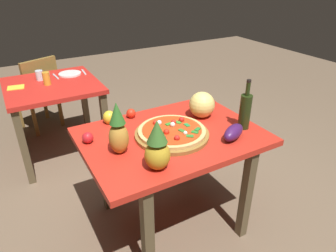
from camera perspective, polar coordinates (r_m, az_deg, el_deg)
ground_plane at (r=2.43m, az=0.59°, el=-17.10°), size 10.00×10.00×0.00m
display_table at (r=2.02m, az=0.68°, el=-3.91°), size 1.15×0.84×0.75m
background_table at (r=3.08m, az=-20.73°, el=5.34°), size 0.83×0.83×0.75m
dining_chair at (r=3.72m, az=-23.19°, el=6.26°), size 0.52×0.52×0.85m
pizza_board at (r=1.94m, az=0.73°, el=-1.58°), size 0.48×0.48×0.02m
pizza at (r=1.93m, az=0.71°, el=-0.89°), size 0.43×0.43×0.06m
wine_bottle at (r=2.05m, az=14.32°, el=2.84°), size 0.08×0.08×0.34m
pineapple_left at (r=1.58m, az=-2.03°, el=-4.09°), size 0.14×0.14×0.29m
pineapple_right at (r=1.73m, az=-9.36°, el=-0.91°), size 0.11×0.11×0.32m
melon at (r=2.17m, az=6.40°, el=4.01°), size 0.19×0.19×0.19m
bell_pepper at (r=2.13m, az=-11.00°, el=1.61°), size 0.09×0.09×0.10m
eggplant at (r=1.94m, az=12.22°, el=-1.18°), size 0.22×0.17×0.09m
tomato_beside_pepper at (r=1.92m, az=-8.62°, el=-1.43°), size 0.07×0.07×0.07m
tomato_near_board at (r=2.36m, az=8.06°, el=4.37°), size 0.07×0.07×0.07m
tomato_by_bottle at (r=1.92m, az=-14.89°, el=-2.15°), size 0.07×0.07×0.07m
tomato_at_corner at (r=2.18m, az=-6.98°, el=2.40°), size 0.07×0.07×0.07m
drinking_glass_juice at (r=3.00m, az=-21.91°, el=8.30°), size 0.06×0.06×0.12m
drinking_glass_water at (r=3.16m, az=-23.05°, el=8.77°), size 0.07×0.07×0.09m
dinner_plate at (r=3.23m, az=-17.99°, el=9.33°), size 0.22×0.22×0.02m
fork_utensil at (r=3.21m, az=-20.41°, el=8.74°), size 0.03×0.18×0.01m
knife_utensil at (r=3.26m, az=-15.58°, el=9.76°), size 0.03×0.18×0.01m
napkin_folded at (r=3.05m, az=-26.74°, el=6.50°), size 0.16×0.14×0.01m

